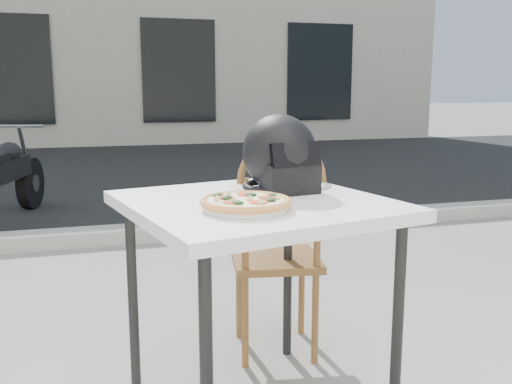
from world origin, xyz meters
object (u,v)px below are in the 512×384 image
object	(u,v)px
cafe_table_main	(256,220)
pizza	(246,201)
plate	(246,208)
cafe_chair_main	(278,237)
helmet	(280,157)
motorcycle	(5,181)

from	to	relation	value
cafe_table_main	pizza	size ratio (longest dim) A/B	2.96
plate	cafe_chair_main	world-z (taller)	cafe_chair_main
cafe_table_main	helmet	distance (m)	0.29
cafe_table_main	cafe_chair_main	bearing A→B (deg)	61.87
cafe_chair_main	motorcycle	size ratio (longest dim) A/B	0.60
cafe_table_main	helmet	world-z (taller)	helmet
helmet	cafe_chair_main	world-z (taller)	helmet
pizza	cafe_chair_main	size ratio (longest dim) A/B	0.34
cafe_chair_main	motorcycle	xyz separation A→B (m)	(-1.57, 3.28, -0.19)
cafe_table_main	motorcycle	world-z (taller)	motorcycle
cafe_table_main	plate	xyz separation A→B (m)	(-0.08, -0.16, 0.08)
plate	helmet	world-z (taller)	helmet
plate	cafe_chair_main	distance (m)	0.72
plate	helmet	distance (m)	0.41
cafe_table_main	helmet	size ratio (longest dim) A/B	3.04
pizza	motorcycle	xyz separation A→B (m)	(-1.25, 3.87, -0.48)
motorcycle	cafe_chair_main	bearing A→B (deg)	-49.65
cafe_table_main	plate	distance (m)	0.20
cafe_table_main	cafe_chair_main	distance (m)	0.51
helmet	cafe_chair_main	size ratio (longest dim) A/B	0.33
plate	cafe_chair_main	bearing A→B (deg)	62.11
pizza	helmet	xyz separation A→B (m)	(0.23, 0.32, 0.10)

